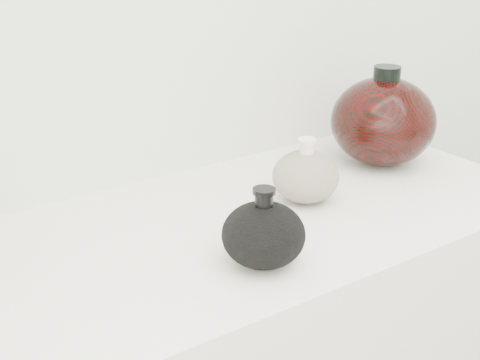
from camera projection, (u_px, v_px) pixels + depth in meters
black_gourd_vase at (263, 234)px, 0.96m from camera, size 0.16×0.16×0.12m
cream_gourd_vase at (306, 176)px, 1.17m from camera, size 0.15×0.15×0.12m
right_round_pot at (383, 121)px, 1.33m from camera, size 0.25×0.25×0.20m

